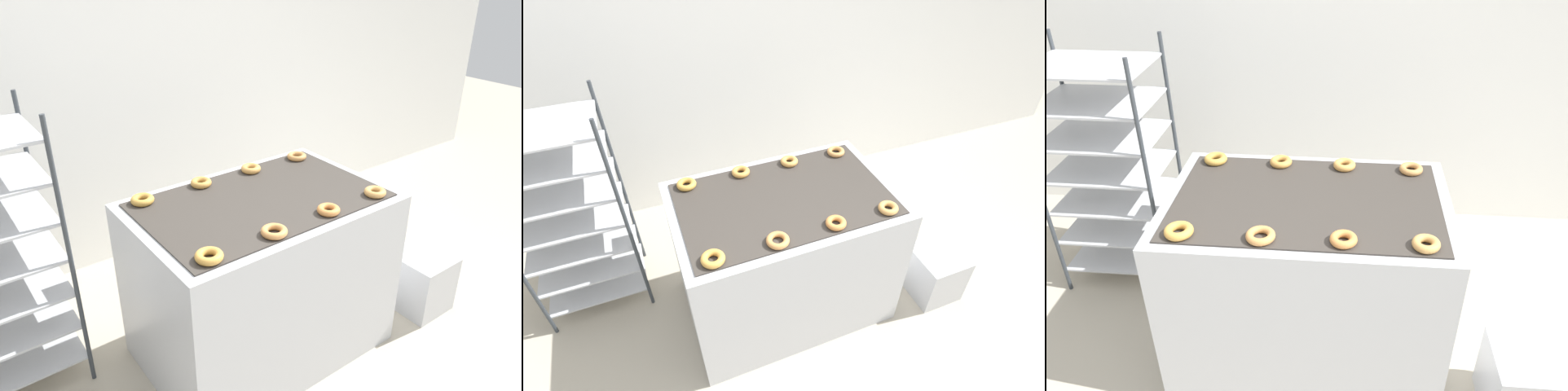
% 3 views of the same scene
% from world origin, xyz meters
% --- Properties ---
extents(wall_back, '(8.00, 0.05, 2.80)m').
position_xyz_m(wall_back, '(0.00, 2.12, 1.40)').
color(wall_back, white).
rests_on(wall_back, ground_plane).
extents(fryer_machine, '(1.33, 0.87, 0.97)m').
position_xyz_m(fryer_machine, '(0.00, 0.68, 0.49)').
color(fryer_machine, '#B7BABF').
rests_on(fryer_machine, ground_plane).
extents(baking_rack_cart, '(0.67, 0.51, 1.51)m').
position_xyz_m(baking_rack_cart, '(-1.22, 1.26, 0.77)').
color(baking_rack_cart, '#33383D').
rests_on(baking_rack_cart, ground_plane).
extents(glaze_bin, '(0.33, 0.35, 0.38)m').
position_xyz_m(glaze_bin, '(1.05, 0.37, 0.19)').
color(glaze_bin, '#B7BABF').
rests_on(glaze_bin, ground_plane).
extents(donut_near_left, '(0.12, 0.12, 0.04)m').
position_xyz_m(donut_near_left, '(-0.51, 0.36, 0.99)').
color(donut_near_left, gold).
rests_on(donut_near_left, fryer_machine).
extents(donut_near_midleft, '(0.12, 0.12, 0.03)m').
position_xyz_m(donut_near_midleft, '(-0.16, 0.36, 0.99)').
color(donut_near_midleft, '#CD8A49').
rests_on(donut_near_midleft, fryer_machine).
extents(donut_near_midright, '(0.11, 0.11, 0.03)m').
position_xyz_m(donut_near_midright, '(0.18, 0.37, 0.99)').
color(donut_near_midright, '#D28441').
rests_on(donut_near_midright, fryer_machine).
extents(donut_near_right, '(0.11, 0.11, 0.04)m').
position_xyz_m(donut_near_right, '(0.51, 0.36, 0.99)').
color(donut_near_right, tan).
rests_on(donut_near_right, fryer_machine).
extents(donut_far_left, '(0.12, 0.12, 0.04)m').
position_xyz_m(donut_far_left, '(-0.51, 1.01, 0.99)').
color(donut_far_left, gold).
rests_on(donut_far_left, fryer_machine).
extents(donut_far_midleft, '(0.11, 0.11, 0.04)m').
position_xyz_m(donut_far_midleft, '(-0.16, 1.01, 0.99)').
color(donut_far_midleft, '#C48B3F').
rests_on(donut_far_midleft, fryer_machine).
extents(donut_far_midright, '(0.11, 0.11, 0.04)m').
position_xyz_m(donut_far_midright, '(0.16, 1.00, 0.99)').
color(donut_far_midright, '#CD9046').
rests_on(donut_far_midright, fryer_machine).
extents(donut_far_right, '(0.12, 0.12, 0.03)m').
position_xyz_m(donut_far_right, '(0.50, 0.99, 0.99)').
color(donut_far_right, '#C28649').
rests_on(donut_far_right, fryer_machine).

